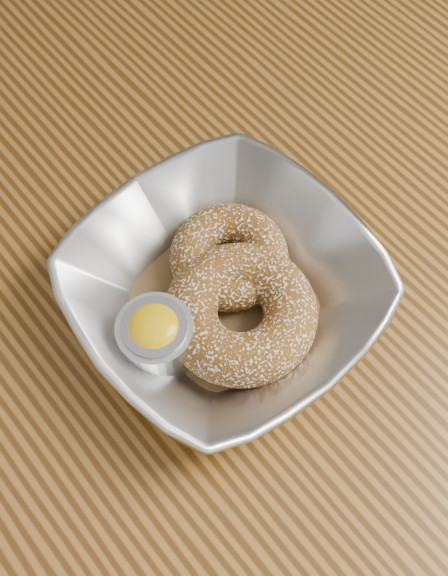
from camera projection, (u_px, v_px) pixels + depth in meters
ground_plane at (179, 505)px, 1.18m from camera, size 4.00×4.00×0.00m
table at (135, 390)px, 0.59m from camera, size 1.20×0.80×0.75m
serving_bowl at (224, 290)px, 0.50m from camera, size 0.22×0.22×0.05m
parchment at (224, 300)px, 0.51m from camera, size 0.20×0.20×0.00m
donut_back at (229, 256)px, 0.51m from camera, size 0.11×0.11×0.03m
donut_front at (240, 313)px, 0.48m from camera, size 0.13×0.13×0.04m
ramekin at (156, 337)px, 0.47m from camera, size 0.05×0.05×0.05m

